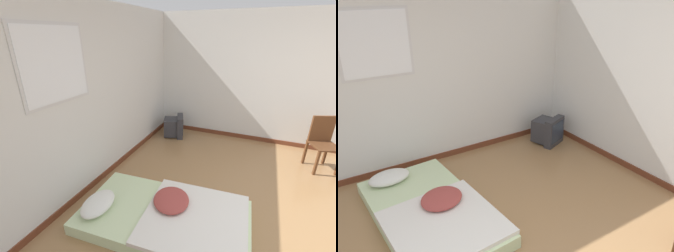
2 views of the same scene
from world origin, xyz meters
The scene contains 3 objects.
wall_back centered at (0.00, 2.85, 1.29)m, with size 7.82×0.08×2.60m.
mattress_bed centered at (-0.19, 1.52, 0.11)m, with size 1.26×2.10×0.30m.
crt_tv centered at (2.24, 2.35, 0.23)m, with size 0.53×0.53×0.48m.
Camera 2 is at (-1.10, -1.57, 2.53)m, focal length 35.00 mm.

